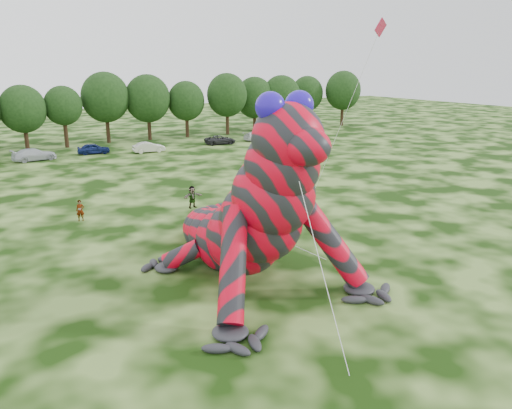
{
  "coord_description": "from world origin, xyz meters",
  "views": [
    {
      "loc": [
        -12.89,
        -17.61,
        11.78
      ],
      "look_at": [
        1.31,
        5.63,
        4.0
      ],
      "focal_mm": 35.0,
      "sensor_mm": 36.0,
      "label": 1
    }
  ],
  "objects": [
    {
      "name": "spectator_5",
      "position": [
        3.55,
        19.53,
        0.94
      ],
      "size": [
        1.8,
        0.77,
        1.88
      ],
      "primitive_type": "imported",
      "rotation": [
        0.0,
        0.0,
        0.13
      ],
      "color": "gray",
      "rests_on": "ground"
    },
    {
      "name": "inflatable_gecko",
      "position": [
        0.17,
        6.63,
        5.29
      ],
      "size": [
        18.74,
        21.93,
        10.58
      ],
      "primitive_type": null,
      "rotation": [
        0.0,
        0.0,
        0.04
      ],
      "color": "red",
      "rests_on": "ground"
    },
    {
      "name": "tree_16",
      "position": [
        45.45,
        59.37,
        4.69
      ],
      "size": [
        6.26,
        5.63,
        9.37
      ],
      "primitive_type": null,
      "color": "black",
      "rests_on": "ground"
    },
    {
      "name": "tree_10",
      "position": [
        7.4,
        58.58,
        5.25
      ],
      "size": [
        7.09,
        6.38,
        10.5
      ],
      "primitive_type": null,
      "color": "black",
      "rests_on": "ground"
    },
    {
      "name": "car_7",
      "position": [
        27.98,
        48.69,
        0.72
      ],
      "size": [
        5.24,
        2.9,
        1.44
      ],
      "primitive_type": "imported",
      "rotation": [
        0.0,
        0.0,
        1.76
      ],
      "color": "silver",
      "rests_on": "ground"
    },
    {
      "name": "tree_9",
      "position": [
        1.06,
        57.35,
        4.34
      ],
      "size": [
        5.27,
        4.74,
        8.68
      ],
      "primitive_type": null,
      "color": "black",
      "rests_on": "ground"
    },
    {
      "name": "tree_14",
      "position": [
        33.46,
        58.72,
        4.7
      ],
      "size": [
        6.82,
        6.14,
        9.4
      ],
      "primitive_type": null,
      "color": "black",
      "rests_on": "ground"
    },
    {
      "name": "car_5",
      "position": [
        9.65,
        47.17,
        0.7
      ],
      "size": [
        4.36,
        1.79,
        1.41
      ],
      "primitive_type": "imported",
      "rotation": [
        0.0,
        0.0,
        1.5
      ],
      "color": "beige",
      "rests_on": "ground"
    },
    {
      "name": "tree_8",
      "position": [
        -4.22,
        56.99,
        4.47
      ],
      "size": [
        6.14,
        5.53,
        8.94
      ],
      "primitive_type": null,
      "color": "black",
      "rests_on": "ground"
    },
    {
      "name": "car_3",
      "position": [
        -4.5,
        48.97,
        0.76
      ],
      "size": [
        5.48,
        2.87,
        1.52
      ],
      "primitive_type": "imported",
      "rotation": [
        0.0,
        0.0,
        1.72
      ],
      "color": "silver",
      "rests_on": "ground"
    },
    {
      "name": "spectator_3",
      "position": [
        14.62,
        28.84,
        0.84
      ],
      "size": [
        0.77,
        1.06,
        1.68
      ],
      "primitive_type": "imported",
      "rotation": [
        0.0,
        0.0,
        4.3
      ],
      "color": "gray",
      "rests_on": "ground"
    },
    {
      "name": "tree_11",
      "position": [
        13.79,
        58.2,
        5.03
      ],
      "size": [
        7.01,
        6.31,
        10.07
      ],
      "primitive_type": null,
      "color": "black",
      "rests_on": "ground"
    },
    {
      "name": "tree_17",
      "position": [
        51.95,
        56.66,
        5.15
      ],
      "size": [
        6.98,
        6.28,
        10.3
      ],
      "primitive_type": null,
      "color": "black",
      "rests_on": "ground"
    },
    {
      "name": "car_4",
      "position": [
        2.97,
        49.9,
        0.71
      ],
      "size": [
        4.4,
        2.37,
        1.42
      ],
      "primitive_type": "imported",
      "rotation": [
        0.0,
        0.0,
        1.4
      ],
      "color": "#101D51",
      "rests_on": "ground"
    },
    {
      "name": "ground",
      "position": [
        0.0,
        0.0,
        0.0
      ],
      "size": [
        240.0,
        240.0,
        0.0
      ],
      "primitive_type": "plane",
      "color": "#16330A",
      "rests_on": "ground"
    },
    {
      "name": "tree_12",
      "position": [
        20.01,
        57.74,
        4.49
      ],
      "size": [
        5.99,
        5.39,
        8.97
      ],
      "primitive_type": null,
      "color": "black",
      "rests_on": "ground"
    },
    {
      "name": "flying_kite",
      "position": [
        11.82,
        7.81,
        13.02
      ],
      "size": [
        3.39,
        5.01,
        15.01
      ],
      "color": "#C5183E",
      "rests_on": "ground"
    },
    {
      "name": "spectator_0",
      "position": [
        -5.3,
        20.72,
        0.83
      ],
      "size": [
        0.69,
        0.56,
        1.65
      ],
      "primitive_type": "imported",
      "rotation": [
        0.0,
        0.0,
        5.97
      ],
      "color": "gray",
      "rests_on": "ground"
    },
    {
      "name": "car_6",
      "position": [
        21.2,
        48.4,
        0.65
      ],
      "size": [
        4.86,
        2.62,
        1.29
      ],
      "primitive_type": "imported",
      "rotation": [
        0.0,
        0.0,
        1.47
      ],
      "color": "#252528",
      "rests_on": "ground"
    },
    {
      "name": "tree_13",
      "position": [
        27.13,
        57.13,
        5.06
      ],
      "size": [
        6.83,
        6.15,
        10.13
      ],
      "primitive_type": null,
      "color": "black",
      "rests_on": "ground"
    },
    {
      "name": "tree_15",
      "position": [
        38.47,
        57.77,
        4.82
      ],
      "size": [
        7.17,
        6.45,
        9.63
      ],
      "primitive_type": null,
      "color": "black",
      "rests_on": "ground"
    },
    {
      "name": "spectator_2",
      "position": [
        14.93,
        27.41,
        0.93
      ],
      "size": [
        0.91,
        1.32,
        1.87
      ],
      "primitive_type": "imported",
      "rotation": [
        0.0,
        0.0,
        4.52
      ],
      "color": "gray",
      "rests_on": "ground"
    }
  ]
}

